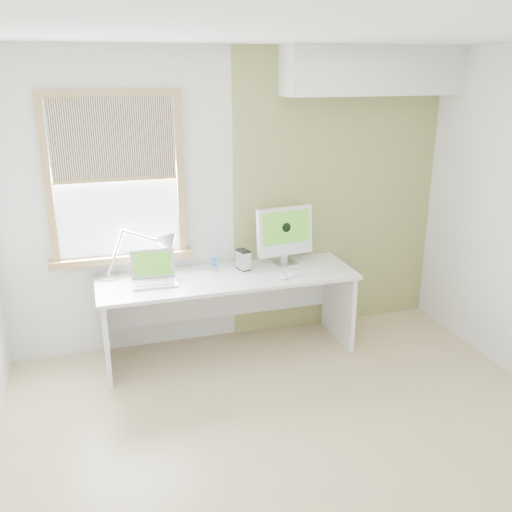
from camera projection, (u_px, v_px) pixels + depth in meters
name	position (u px, v px, depth m)	size (l,w,h in m)	color
room	(306.00, 262.00, 3.42)	(4.04, 3.54, 2.64)	tan
accent_wall	(337.00, 193.00, 5.28)	(2.00, 0.02, 2.60)	#85974D
soffit	(372.00, 70.00, 4.83)	(1.60, 0.40, 0.42)	white
window	(116.00, 180.00, 4.63)	(1.20, 0.14, 1.42)	#A8834D
desk	(227.00, 294.00, 4.94)	(2.20, 0.70, 0.73)	white
desk_lamp	(157.00, 249.00, 4.80)	(0.74, 0.30, 0.42)	silver
laptop	(154.00, 275.00, 4.66)	(0.37, 0.30, 0.25)	silver
phone_dock	(214.00, 266.00, 4.93)	(0.08, 0.08, 0.14)	silver
external_drive	(243.00, 260.00, 4.94)	(0.12, 0.15, 0.18)	silver
imac	(285.00, 232.00, 5.03)	(0.54, 0.20, 0.52)	silver
keyboard	(315.00, 272.00, 4.87)	(0.47, 0.16, 0.02)	white
mouse	(284.00, 277.00, 4.75)	(0.07, 0.11, 0.03)	white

